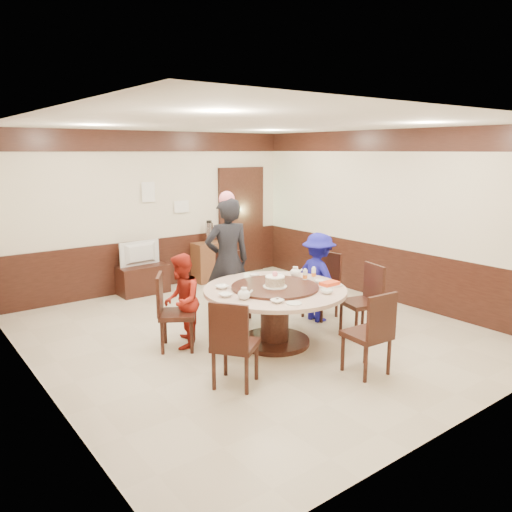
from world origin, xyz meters
TOP-DOWN VIEW (x-y plane):
  - room at (0.01, 0.01)m, footprint 6.00×6.04m
  - banquet_table at (-0.01, -0.46)m, footprint 1.82×1.82m
  - chair_0 at (1.23, -0.04)m, footprint 0.50×0.49m
  - chair_1 at (0.20, 0.78)m, footprint 0.53×0.54m
  - chair_2 at (-1.10, 0.17)m, footprint 0.61×0.61m
  - chair_3 at (-1.10, -1.12)m, footprint 0.62×0.62m
  - chair_4 at (0.26, -1.77)m, footprint 0.47×0.48m
  - chair_5 at (1.13, -0.92)m, footprint 0.54×0.53m
  - person_standing at (-0.01, 0.62)m, footprint 0.75×0.59m
  - person_red at (-1.00, 0.19)m, footprint 0.71×0.74m
  - person_blue at (1.09, -0.12)m, footprint 0.51×0.86m
  - birthday_cake at (-0.04, -0.50)m, footprint 0.30×0.30m
  - teapot_left at (-0.62, -0.62)m, footprint 0.17×0.15m
  - teapot_right at (0.57, -0.19)m, footprint 0.17×0.15m
  - bowl_0 at (-0.56, -0.07)m, footprint 0.16×0.16m
  - bowl_1 at (0.34, -1.03)m, footprint 0.15×0.15m
  - bowl_2 at (-0.38, -0.95)m, footprint 0.15×0.15m
  - bowl_3 at (0.62, -0.63)m, footprint 0.14×0.14m
  - bowl_4 at (-0.72, -0.40)m, footprint 0.16×0.16m
  - bowl_5 at (0.12, 0.15)m, footprint 0.14×0.14m
  - saucer_near at (-0.26, -1.11)m, footprint 0.18×0.18m
  - saucer_far at (0.44, 0.04)m, footprint 0.18×0.18m
  - shrimp_platter at (0.60, -0.83)m, footprint 0.30×0.20m
  - bottle_0 at (0.51, -0.46)m, footprint 0.06×0.06m
  - bottle_1 at (0.68, -0.45)m, footprint 0.06×0.06m
  - tv_stand at (-0.37, 2.75)m, footprint 0.85×0.45m
  - television at (-0.37, 2.75)m, footprint 0.74×0.14m
  - side_cabinet at (1.11, 2.78)m, footprint 0.80×0.40m
  - thermos at (1.03, 2.78)m, footprint 0.15×0.15m
  - notice_left at (-0.10, 2.96)m, footprint 0.25×0.00m
  - notice_right at (0.55, 2.96)m, footprint 0.30×0.00m

SIDE VIEW (x-z plane):
  - tv_stand at x=-0.37m, z-range 0.00..0.50m
  - chair_0 at x=1.23m, z-range -0.18..0.79m
  - chair_1 at x=0.20m, z-range -0.18..0.79m
  - chair_2 at x=-1.10m, z-range -0.18..0.79m
  - chair_3 at x=-1.10m, z-range -0.18..0.79m
  - chair_4 at x=0.26m, z-range -0.18..0.79m
  - chair_5 at x=1.13m, z-range -0.18..0.79m
  - side_cabinet at x=1.11m, z-range 0.00..0.75m
  - banquet_table at x=-0.01m, z-range 0.14..0.92m
  - person_red at x=-1.00m, z-range 0.00..1.21m
  - person_blue at x=1.09m, z-range 0.00..1.31m
  - television at x=-0.37m, z-range 0.50..0.93m
  - saucer_near at x=-0.26m, z-range 0.75..0.76m
  - saucer_far at x=0.44m, z-range 0.75..0.76m
  - bowl_2 at x=-0.38m, z-range 0.75..0.79m
  - bowl_4 at x=-0.72m, z-range 0.75..0.79m
  - bowl_0 at x=-0.56m, z-range 0.75..0.79m
  - bowl_5 at x=0.12m, z-range 0.75..0.79m
  - bowl_3 at x=0.62m, z-range 0.75..0.79m
  - bowl_1 at x=0.34m, z-range 0.75..0.80m
  - shrimp_platter at x=0.60m, z-range 0.75..0.81m
  - teapot_left at x=-0.62m, z-range 0.75..0.87m
  - teapot_right at x=0.57m, z-range 0.75..0.87m
  - bottle_0 at x=0.51m, z-range 0.75..0.91m
  - bottle_1 at x=0.68m, z-range 0.75..0.91m
  - birthday_cake at x=-0.04m, z-range 0.75..0.95m
  - person_standing at x=-0.01m, z-range 0.00..1.82m
  - thermos at x=1.03m, z-range 0.75..1.13m
  - room at x=0.01m, z-range -0.34..2.50m
  - notice_right at x=0.55m, z-range 1.34..1.56m
  - notice_left at x=-0.10m, z-range 1.57..1.93m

